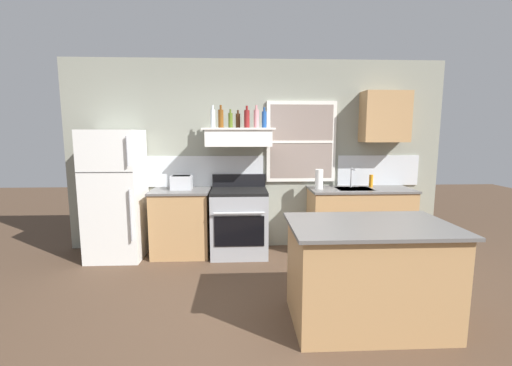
% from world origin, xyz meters
% --- Properties ---
extents(ground_plane, '(16.00, 16.00, 0.00)m').
position_xyz_m(ground_plane, '(0.00, 0.00, 0.00)').
color(ground_plane, '#4C3828').
extents(back_wall, '(5.40, 0.11, 2.70)m').
position_xyz_m(back_wall, '(0.03, 2.23, 1.35)').
color(back_wall, gray).
rests_on(back_wall, ground_plane).
extents(refrigerator, '(0.70, 0.72, 1.72)m').
position_xyz_m(refrigerator, '(-1.90, 1.84, 0.86)').
color(refrigerator, white).
rests_on(refrigerator, ground_plane).
extents(counter_left_of_stove, '(0.79, 0.63, 0.91)m').
position_xyz_m(counter_left_of_stove, '(-1.05, 1.90, 0.46)').
color(counter_left_of_stove, tan).
rests_on(counter_left_of_stove, ground_plane).
extents(toaster, '(0.30, 0.20, 0.19)m').
position_xyz_m(toaster, '(-1.04, 1.93, 1.01)').
color(toaster, silver).
rests_on(toaster, counter_left_of_stove).
extents(stove_range, '(0.76, 0.69, 1.09)m').
position_xyz_m(stove_range, '(-0.25, 1.86, 0.46)').
color(stove_range, '#9EA0A5').
rests_on(stove_range, ground_plane).
extents(range_hood_shelf, '(0.96, 0.52, 0.24)m').
position_xyz_m(range_hood_shelf, '(-0.25, 1.96, 1.62)').
color(range_hood_shelf, white).
extents(bottle_clear_tall, '(0.06, 0.06, 0.30)m').
position_xyz_m(bottle_clear_tall, '(-0.59, 1.95, 1.87)').
color(bottle_clear_tall, silver).
rests_on(bottle_clear_tall, range_hood_shelf).
extents(bottle_amber_wine, '(0.07, 0.07, 0.30)m').
position_xyz_m(bottle_amber_wine, '(-0.49, 1.94, 1.87)').
color(bottle_amber_wine, brown).
rests_on(bottle_amber_wine, range_hood_shelf).
extents(bottle_olive_oil_square, '(0.06, 0.06, 0.25)m').
position_xyz_m(bottle_olive_oil_square, '(-0.36, 1.98, 1.85)').
color(bottle_olive_oil_square, '#4C601E').
rests_on(bottle_olive_oil_square, range_hood_shelf).
extents(bottle_brown_stout, '(0.06, 0.06, 0.24)m').
position_xyz_m(bottle_brown_stout, '(-0.26, 2.00, 1.85)').
color(bottle_brown_stout, '#381E0F').
rests_on(bottle_brown_stout, range_hood_shelf).
extents(bottle_red_label_wine, '(0.07, 0.07, 0.29)m').
position_xyz_m(bottle_red_label_wine, '(-0.14, 1.91, 1.87)').
color(bottle_red_label_wine, maroon).
rests_on(bottle_red_label_wine, range_hood_shelf).
extents(bottle_rose_pink, '(0.07, 0.07, 0.30)m').
position_xyz_m(bottle_rose_pink, '(-0.01, 1.94, 1.87)').
color(bottle_rose_pink, '#C67F84').
rests_on(bottle_rose_pink, range_hood_shelf).
extents(bottle_blue_liqueur, '(0.07, 0.07, 0.28)m').
position_xyz_m(bottle_blue_liqueur, '(0.10, 1.99, 1.86)').
color(bottle_blue_liqueur, '#1E478C').
rests_on(bottle_blue_liqueur, range_hood_shelf).
extents(counter_right_with_sink, '(1.43, 0.63, 0.91)m').
position_xyz_m(counter_right_with_sink, '(1.45, 1.90, 0.46)').
color(counter_right_with_sink, tan).
rests_on(counter_right_with_sink, ground_plane).
extents(sink_faucet, '(0.03, 0.17, 0.28)m').
position_xyz_m(sink_faucet, '(1.35, 2.00, 1.08)').
color(sink_faucet, silver).
rests_on(sink_faucet, counter_right_with_sink).
extents(paper_towel_roll, '(0.11, 0.11, 0.27)m').
position_xyz_m(paper_towel_roll, '(0.86, 1.90, 1.04)').
color(paper_towel_roll, white).
rests_on(paper_towel_roll, counter_right_with_sink).
extents(dish_soap_bottle, '(0.06, 0.06, 0.18)m').
position_xyz_m(dish_soap_bottle, '(1.63, 2.00, 1.00)').
color(dish_soap_bottle, orange).
rests_on(dish_soap_bottle, counter_right_with_sink).
extents(kitchen_island, '(1.40, 0.90, 0.91)m').
position_xyz_m(kitchen_island, '(0.89, 0.05, 0.46)').
color(kitchen_island, tan).
rests_on(kitchen_island, ground_plane).
extents(upper_cabinet_right, '(0.64, 0.32, 0.70)m').
position_xyz_m(upper_cabinet_right, '(1.80, 2.04, 1.90)').
color(upper_cabinet_right, tan).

